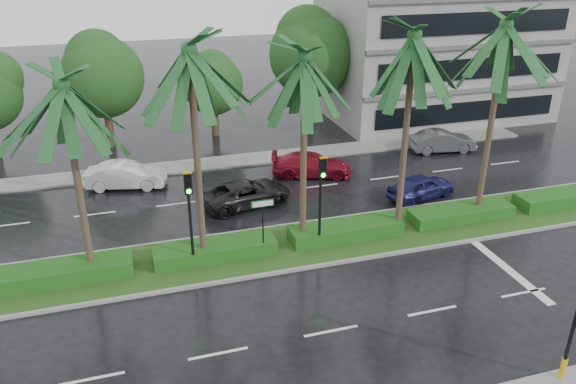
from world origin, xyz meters
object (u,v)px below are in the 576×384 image
object	(u,v)px
street_sign	(263,214)
car_blue	(421,186)
car_darkgrey	(246,193)
signal_median_left	(190,206)
car_grey	(442,141)
car_white	(126,175)
car_red	(312,165)

from	to	relation	value
street_sign	car_blue	distance (m)	10.24
car_darkgrey	car_blue	xyz separation A→B (m)	(9.00, -1.88, 0.01)
car_darkgrey	street_sign	bearing A→B (deg)	162.42
car_blue	signal_median_left	bearing A→B (deg)	91.84
signal_median_left	street_sign	world-z (taller)	signal_median_left
car_darkgrey	car_grey	size ratio (longest dim) A/B	1.11
car_grey	car_darkgrey	bearing A→B (deg)	114.72
signal_median_left	car_darkgrey	size ratio (longest dim) A/B	0.94
car_white	car_blue	size ratio (longest dim) A/B	1.12
car_darkgrey	car_grey	world-z (taller)	car_grey
signal_median_left	car_white	world-z (taller)	signal_median_left
car_darkgrey	car_blue	distance (m)	9.19
street_sign	car_white	size ratio (longest dim) A/B	0.60
signal_median_left	street_sign	distance (m)	3.13
car_darkgrey	car_grey	xyz separation A→B (m)	(13.86, 4.08, 0.05)
car_white	car_grey	distance (m)	19.68
signal_median_left	street_sign	xyz separation A→B (m)	(3.00, 0.18, -0.87)
signal_median_left	car_blue	size ratio (longest dim) A/B	1.14
car_white	signal_median_left	bearing A→B (deg)	-153.50
car_red	street_sign	bearing A→B (deg)	165.74
car_grey	car_white	bearing A→B (deg)	98.24
car_darkgrey	car_red	bearing A→B (deg)	-71.04
car_blue	car_grey	world-z (taller)	car_grey
signal_median_left	car_grey	world-z (taller)	signal_median_left
car_darkgrey	car_white	bearing A→B (deg)	42.54
car_blue	street_sign	bearing A→B (deg)	95.67
car_darkgrey	car_grey	bearing A→B (deg)	-85.88
street_sign	car_darkgrey	xyz separation A→B (m)	(0.50, 5.40, -1.48)
street_sign	car_red	size ratio (longest dim) A/B	0.56
car_red	car_grey	bearing A→B (deg)	-64.43
signal_median_left	car_blue	world-z (taller)	signal_median_left
car_white	car_darkgrey	world-z (taller)	car_white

